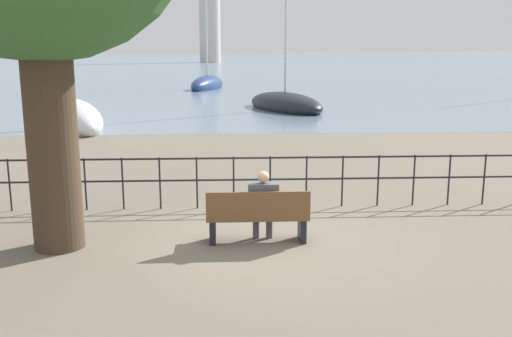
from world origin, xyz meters
TOP-DOWN VIEW (x-y plane):
  - ground_plane at (0.00, 0.00)m, footprint 1000.00×1000.00m
  - harbor_water at (0.00, 162.04)m, footprint 600.00×300.00m
  - park_bench at (0.00, -0.06)m, footprint 1.69×0.45m
  - seated_person_left at (0.09, 0.01)m, footprint 0.50×0.35m
  - promenade_railing at (0.00, 2.05)m, footprint 12.51×0.04m
  - sailboat_2 at (2.57, 20.55)m, footprint 4.69×6.84m
  - sailboat_3 at (-6.73, 14.47)m, footprint 4.50×6.97m
  - sailboat_4 at (-1.94, 36.19)m, footprint 3.34×6.78m
  - harbor_lighthouse at (-3.82, 118.26)m, footprint 4.52×4.52m

SIDE VIEW (x-z plane):
  - ground_plane at x=0.00m, z-range 0.00..0.00m
  - harbor_water at x=0.00m, z-range 0.00..0.01m
  - sailboat_2 at x=2.57m, z-range -5.27..5.89m
  - sailboat_3 at x=-6.73m, z-range -5.21..5.95m
  - sailboat_4 at x=-1.94m, z-range -5.83..6.57m
  - park_bench at x=0.00m, z-range -0.02..0.88m
  - seated_person_left at x=0.09m, z-range 0.06..1.26m
  - promenade_railing at x=0.00m, z-range 0.17..1.22m
  - harbor_lighthouse at x=-3.82m, z-range -0.88..24.41m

